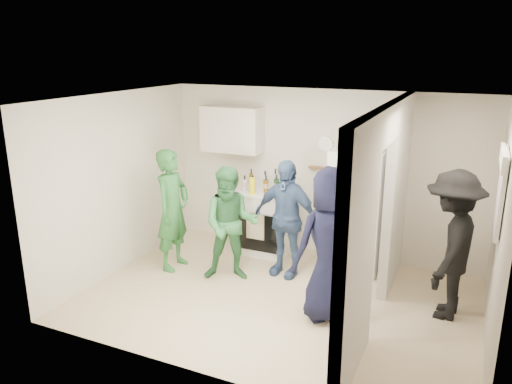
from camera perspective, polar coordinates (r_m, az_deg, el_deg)
floor at (r=6.48m, az=2.48°, el=-12.10°), size 4.80×4.80×0.00m
wall_back at (r=7.53m, az=7.45°, el=2.10°), size 4.80×0.00×4.80m
wall_front at (r=4.55m, az=-5.44°, el=-7.48°), size 4.80×0.00×4.80m
wall_left at (r=7.19m, az=-15.43°, el=0.95°), size 0.00×3.40×3.40m
wall_right at (r=5.61m, az=26.08°, el=-4.45°), size 0.00×3.40×3.40m
ceiling at (r=5.73m, az=2.79°, el=10.48°), size 4.80×4.80×0.00m
partition_pier_back at (r=6.71m, az=15.73°, el=-0.13°), size 0.12×1.20×2.50m
partition_pier_front at (r=4.67m, az=11.38°, el=-7.11°), size 0.12×1.20×2.50m
partition_header at (r=5.43m, az=14.71°, el=7.53°), size 0.12×1.00×0.40m
stove at (r=7.71m, az=1.07°, el=-3.38°), size 0.81×0.68×0.97m
upper_cabinet at (r=7.76m, az=-2.79°, el=7.17°), size 0.95×0.34×0.70m
fridge at (r=7.14m, az=11.45°, el=-2.04°), size 0.72×0.70×1.74m
wicker_basket at (r=6.98m, az=11.18°, el=5.59°), size 0.35×0.25×0.15m
blue_bowl at (r=6.96m, az=11.24°, el=6.64°), size 0.24×0.24×0.11m
yellow_cup_stack_top at (r=6.76m, az=13.55°, el=5.53°), size 0.09×0.09×0.25m
wall_clock at (r=7.40m, az=7.90°, el=5.41°), size 0.22×0.02×0.22m
spice_shelf at (r=7.46m, az=7.36°, el=2.76°), size 0.35×0.08×0.03m
nook_window at (r=5.69m, az=26.35°, el=0.02°), size 0.03×0.70×0.80m
nook_window_frame at (r=5.69m, az=26.20°, el=0.04°), size 0.04×0.76×0.86m
nook_valance at (r=5.61m, az=26.39°, el=3.50°), size 0.04×0.82×0.18m
yellow_cup_stack_stove at (r=7.38m, az=-0.44°, el=0.68°), size 0.09×0.09×0.25m
red_cup at (r=7.28m, az=2.06°, el=-0.07°), size 0.09×0.09×0.12m
person_green_left at (r=7.12m, az=-9.50°, el=-2.04°), size 0.42×0.63×1.73m
person_green_center at (r=6.71m, az=-2.90°, el=-3.70°), size 0.93×0.84×1.57m
person_denim at (r=6.84m, az=3.40°, el=-3.01°), size 1.01×0.53×1.64m
person_navy at (r=5.77m, az=8.60°, el=-5.99°), size 1.05×1.03×1.82m
person_nook at (r=6.18m, az=21.39°, el=-5.69°), size 0.78×1.21×1.77m
bottle_a at (r=7.75m, az=-0.54°, el=1.61°), size 0.07×0.07×0.29m
bottle_b at (r=7.54m, az=-0.39°, el=1.01°), size 0.07×0.07×0.25m
bottle_c at (r=7.69m, az=1.06°, el=1.44°), size 0.08×0.08×0.28m
bottle_d at (r=7.45m, az=1.14°, el=0.91°), size 0.07×0.07×0.26m
bottle_e at (r=7.62m, az=2.24°, el=1.48°), size 0.07×0.07×0.33m
bottle_f at (r=7.46m, az=2.34°, el=0.95°), size 0.08×0.08×0.27m
bottle_g at (r=7.55m, az=3.48°, el=1.32°), size 0.06×0.06×0.33m
bottle_h at (r=7.54m, az=-1.29°, el=1.01°), size 0.07×0.07×0.24m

